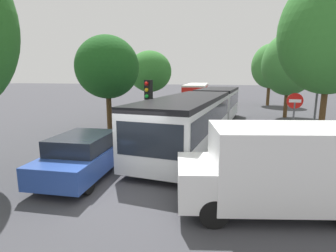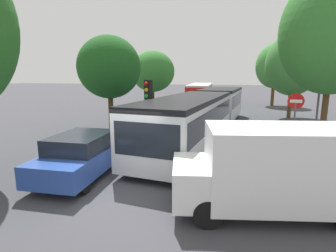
{
  "view_description": "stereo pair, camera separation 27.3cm",
  "coord_description": "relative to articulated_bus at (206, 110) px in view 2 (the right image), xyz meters",
  "views": [
    {
      "loc": [
        3.28,
        -6.89,
        3.58
      ],
      "look_at": [
        0.2,
        5.1,
        1.2
      ],
      "focal_mm": 28.0,
      "sensor_mm": 36.0,
      "label": 1
    },
    {
      "loc": [
        3.54,
        -6.82,
        3.58
      ],
      "look_at": [
        0.2,
        5.1,
        1.2
      ],
      "focal_mm": 28.0,
      "sensor_mm": 36.0,
      "label": 2
    }
  ],
  "objects": [
    {
      "name": "traffic_light",
      "position": [
        -2.04,
        -4.76,
        1.01
      ],
      "size": [
        0.37,
        0.39,
        3.4
      ],
      "rotation": [
        0.0,
        0.0,
        -1.85
      ],
      "color": "#56595E",
      "rests_on": "ground"
    },
    {
      "name": "white_van",
      "position": [
        3.08,
        -9.12,
        -0.25
      ],
      "size": [
        5.31,
        3.02,
        2.31
      ],
      "rotation": [
        0.0,
        0.0,
        3.37
      ],
      "color": "white",
      "rests_on": "ground"
    },
    {
      "name": "queued_car_black",
      "position": [
        -3.06,
        2.81,
        -0.78
      ],
      "size": [
        1.99,
        4.16,
        1.41
      ],
      "rotation": [
        0.0,
        0.0,
        1.64
      ],
      "color": "black",
      "rests_on": "ground"
    },
    {
      "name": "queued_car_navy",
      "position": [
        -3.22,
        -2.38,
        -0.77
      ],
      "size": [
        2.0,
        4.17,
        1.41
      ],
      "rotation": [
        0.0,
        0.0,
        1.64
      ],
      "color": "navy",
      "rests_on": "ground"
    },
    {
      "name": "direction_sign_post",
      "position": [
        5.64,
        -2.1,
        1.06
      ],
      "size": [
        0.31,
        1.39,
        3.6
      ],
      "rotation": [
        0.0,
        0.0,
        3.32
      ],
      "color": "#56595E",
      "rests_on": "ground"
    },
    {
      "name": "articulated_bus",
      "position": [
        0.0,
        0.0,
        0.0
      ],
      "size": [
        4.12,
        17.53,
        2.58
      ],
      "rotation": [
        0.0,
        0.0,
        -1.66
      ],
      "color": "silver",
      "rests_on": "ground"
    },
    {
      "name": "tree_left_far",
      "position": [
        -6.19,
        8.07,
        2.48
      ],
      "size": [
        4.13,
        4.13,
        5.92
      ],
      "color": "#51381E",
      "rests_on": "ground"
    },
    {
      "name": "tree_right_near",
      "position": [
        5.73,
        -2.9,
        3.92
      ],
      "size": [
        4.43,
        4.43,
        8.08
      ],
      "color": "#51381E",
      "rests_on": "ground"
    },
    {
      "name": "no_entry_sign",
      "position": [
        4.43,
        -3.36,
        0.39
      ],
      "size": [
        0.7,
        0.08,
        2.82
      ],
      "rotation": [
        0.0,
        0.0,
        -1.57
      ],
      "color": "#56595E",
      "rests_on": "ground"
    },
    {
      "name": "tree_right_far",
      "position": [
        5.73,
        17.93,
        3.09
      ],
      "size": [
        4.36,
        4.36,
        7.32
      ],
      "color": "#51381E",
      "rests_on": "ground"
    },
    {
      "name": "queued_car_blue",
      "position": [
        -3.34,
        -8.16,
        -0.71
      ],
      "size": [
        2.18,
        4.55,
        1.54
      ],
      "rotation": [
        0.0,
        0.0,
        1.64
      ],
      "color": "#284799",
      "rests_on": "ground"
    },
    {
      "name": "tree_left_mid",
      "position": [
        -6.17,
        -0.61,
        2.61
      ],
      "size": [
        4.03,
        4.03,
        6.11
      ],
      "color": "#51381E",
      "rests_on": "ground"
    },
    {
      "name": "tree_right_mid",
      "position": [
        6.1,
        8.29,
        3.05
      ],
      "size": [
        4.47,
        4.47,
        7.17
      ],
      "color": "#51381E",
      "rests_on": "ground"
    },
    {
      "name": "city_bus_rear",
      "position": [
        -3.15,
        18.45,
        -0.03
      ],
      "size": [
        3.44,
        11.84,
        2.51
      ],
      "rotation": [
        0.0,
        0.0,
        1.64
      ],
      "color": "red",
      "rests_on": "ground"
    },
    {
      "name": "ground_plane",
      "position": [
        -1.46,
        -9.3,
        -1.49
      ],
      "size": [
        200.0,
        200.0,
        0.0
      ],
      "primitive_type": "plane",
      "color": "#3D3D42"
    }
  ]
}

